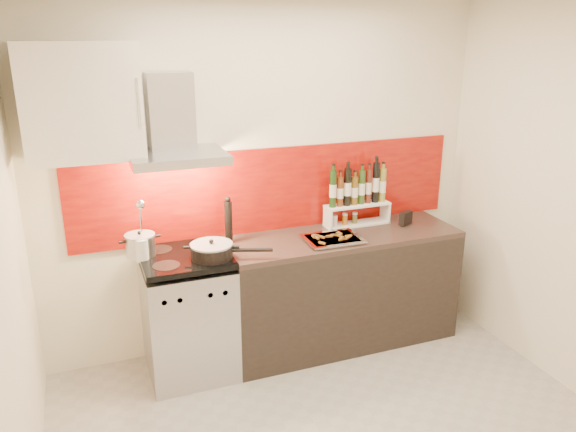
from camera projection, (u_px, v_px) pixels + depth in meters
name	position (u px, v px, depth m)	size (l,w,h in m)	color
back_wall	(267.00, 180.00, 4.22)	(3.40, 0.02, 2.60)	silver
backsplash	(274.00, 190.00, 4.25)	(3.00, 0.02, 0.64)	maroon
range_stove	(189.00, 316.00, 3.98)	(0.60, 0.60, 0.91)	#B7B7BA
counter	(341.00, 288.00, 4.39)	(1.80, 0.60, 0.90)	black
range_hood	(173.00, 130.00, 3.70)	(0.62, 0.50, 0.61)	#B7B7BA
upper_cabinet	(82.00, 102.00, 3.43)	(0.70, 0.35, 0.72)	silver
stock_pot	(140.00, 245.00, 3.80)	(0.20, 0.20, 0.18)	#B7B7BA
saute_pan	(213.00, 251.00, 3.77)	(0.54, 0.29, 0.13)	black
utensil_jar	(142.00, 243.00, 3.71)	(0.09, 0.14, 0.44)	silver
pepper_mill	(228.00, 221.00, 4.03)	(0.05, 0.05, 0.35)	black
step_shelf	(357.00, 197.00, 4.38)	(0.53, 0.14, 0.49)	white
caddy_box	(406.00, 218.00, 4.42)	(0.12, 0.05, 0.10)	black
baking_tray	(333.00, 239.00, 4.11)	(0.42, 0.33, 0.03)	silver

